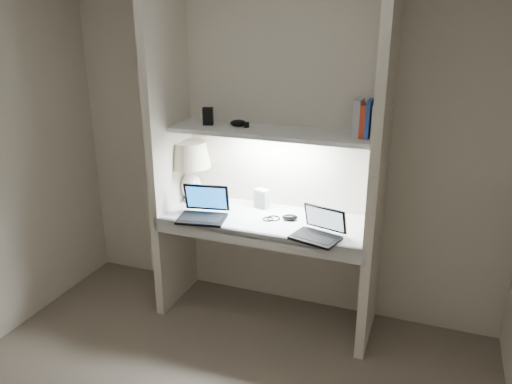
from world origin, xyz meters
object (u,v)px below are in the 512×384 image
at_px(laptop_main, 204,211).
at_px(laptop_netbook, 319,231).
at_px(table_lamp, 190,161).
at_px(speaker, 262,198).
at_px(book_row, 372,120).

bearing_deg(laptop_main, laptop_netbook, -13.14).
bearing_deg(laptop_netbook, table_lamp, 178.79).
bearing_deg(speaker, table_lamp, -159.30).
relative_size(table_lamp, laptop_netbook, 1.33).
distance_m(table_lamp, book_row, 1.35).
xyz_separation_m(table_lamp, laptop_netbook, (1.05, -0.30, -0.26)).
relative_size(laptop_netbook, speaker, 2.46).
relative_size(laptop_netbook, book_row, 1.46).
bearing_deg(laptop_main, speaker, 35.01).
height_order(laptop_main, speaker, laptop_main).
height_order(laptop_main, book_row, book_row).
distance_m(laptop_netbook, speaker, 0.62).
relative_size(laptop_main, speaker, 2.60).
height_order(speaker, book_row, book_row).
relative_size(laptop_main, book_row, 1.54).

